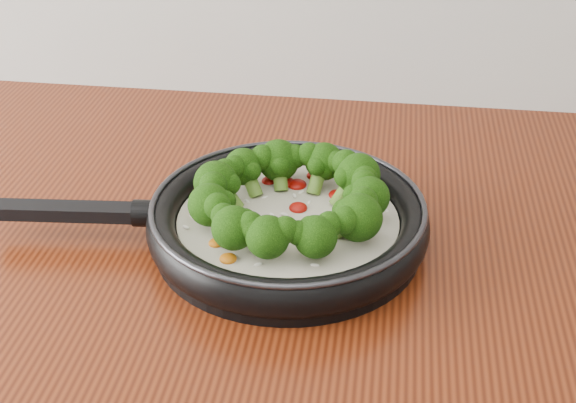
# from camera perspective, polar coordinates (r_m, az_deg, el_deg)

# --- Properties ---
(skillet) EXTENTS (0.47, 0.32, 0.08)m
(skillet) POSITION_cam_1_polar(r_m,az_deg,el_deg) (0.82, -0.14, -1.05)
(skillet) COLOR black
(skillet) RESTS_ON counter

